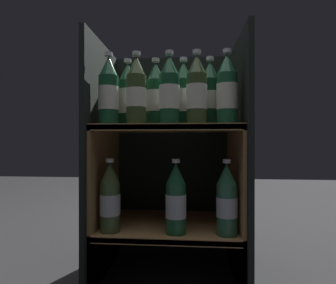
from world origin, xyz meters
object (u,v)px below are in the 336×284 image
at_px(bottle_upper_back_1, 156,96).
at_px(bottle_upper_back_2, 183,96).
at_px(bottle_upper_front_3, 197,92).
at_px(bottle_upper_front_4, 227,91).
at_px(bottle_upper_back_3, 210,95).
at_px(bottle_upper_front_2, 169,92).
at_px(bottle_lower_front_0, 110,199).
at_px(bottle_upper_front_1, 136,92).
at_px(bottle_lower_front_1, 176,200).
at_px(bottle_upper_front_0, 109,93).
at_px(bottle_lower_front_2, 227,201).
at_px(bottle_upper_back_0, 128,97).

relative_size(bottle_upper_back_1, bottle_upper_back_2, 1.00).
distance_m(bottle_upper_front_3, bottle_upper_front_4, 0.11).
xyz_separation_m(bottle_upper_front_3, bottle_upper_back_3, (0.05, 0.08, 0.00)).
distance_m(bottle_upper_front_2, bottle_upper_front_4, 0.21).
relative_size(bottle_upper_front_2, bottle_lower_front_0, 1.00).
distance_m(bottle_upper_front_1, bottle_upper_front_2, 0.12).
xyz_separation_m(bottle_upper_front_4, bottle_lower_front_1, (-0.18, 0.00, -0.39)).
bearing_deg(bottle_upper_front_4, bottle_upper_front_0, 180.00).
bearing_deg(bottle_upper_front_2, bottle_lower_front_1, 0.00).
bearing_deg(bottle_lower_front_1, bottle_upper_front_2, 180.00).
bearing_deg(bottle_lower_front_1, bottle_upper_front_4, 0.00).
bearing_deg(bottle_upper_front_3, bottle_lower_front_0, 180.00).
relative_size(bottle_upper_front_1, bottle_upper_front_2, 1.00).
height_order(bottle_upper_front_3, bottle_upper_back_3, same).
bearing_deg(bottle_upper_front_1, bottle_upper_front_2, 0.00).
relative_size(bottle_upper_back_3, bottle_lower_front_2, 1.00).
height_order(bottle_upper_front_0, bottle_upper_front_4, same).
height_order(bottle_upper_front_3, bottle_upper_back_0, same).
relative_size(bottle_upper_back_0, bottle_lower_front_2, 1.00).
height_order(bottle_upper_back_1, bottle_upper_back_2, same).
bearing_deg(bottle_upper_back_1, bottle_lower_front_1, -44.52).
relative_size(bottle_upper_front_2, bottle_upper_back_1, 1.00).
xyz_separation_m(bottle_upper_front_2, bottle_upper_back_1, (-0.06, 0.08, 0.00)).
bearing_deg(bottle_lower_front_0, bottle_upper_back_2, 17.13).
distance_m(bottle_upper_front_0, bottle_upper_front_1, 0.10).
bearing_deg(bottle_upper_back_1, bottle_upper_front_3, -27.51).
relative_size(bottle_upper_front_2, bottle_upper_front_4, 1.00).
bearing_deg(bottle_upper_front_4, bottle_upper_back_2, 152.15).
distance_m(bottle_upper_front_1, bottle_upper_back_2, 0.19).
relative_size(bottle_upper_front_1, bottle_upper_front_4, 1.00).
bearing_deg(bottle_upper_front_1, bottle_lower_front_1, 0.00).
height_order(bottle_lower_front_0, bottle_lower_front_2, same).
relative_size(bottle_upper_front_3, bottle_upper_front_4, 1.00).
height_order(bottle_upper_front_1, bottle_upper_back_2, same).
relative_size(bottle_upper_front_1, bottle_lower_front_2, 1.00).
distance_m(bottle_upper_front_0, bottle_upper_front_2, 0.23).
bearing_deg(bottle_upper_back_0, bottle_lower_front_1, -22.82).
bearing_deg(bottle_upper_back_2, bottle_upper_back_3, 0.00).
bearing_deg(bottle_upper_back_2, bottle_upper_front_2, -120.72).
xyz_separation_m(bottle_upper_back_2, bottle_lower_front_0, (-0.27, -0.08, -0.39)).
distance_m(bottle_upper_front_2, bottle_lower_front_2, 0.44).
bearing_deg(bottle_upper_front_1, bottle_lower_front_2, 0.00).
height_order(bottle_upper_front_3, bottle_upper_front_4, same).
distance_m(bottle_upper_front_0, bottle_lower_front_0, 0.39).
distance_m(bottle_upper_front_0, bottle_upper_back_2, 0.29).
bearing_deg(bottle_lower_front_1, bottle_upper_back_3, 32.79).
bearing_deg(bottle_lower_front_0, bottle_upper_front_2, 0.00).
bearing_deg(bottle_upper_back_1, bottle_upper_front_0, -153.29).
bearing_deg(bottle_upper_front_2, bottle_upper_back_3, 28.55).
xyz_separation_m(bottle_upper_front_1, bottle_upper_back_1, (0.06, 0.08, -0.00)).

